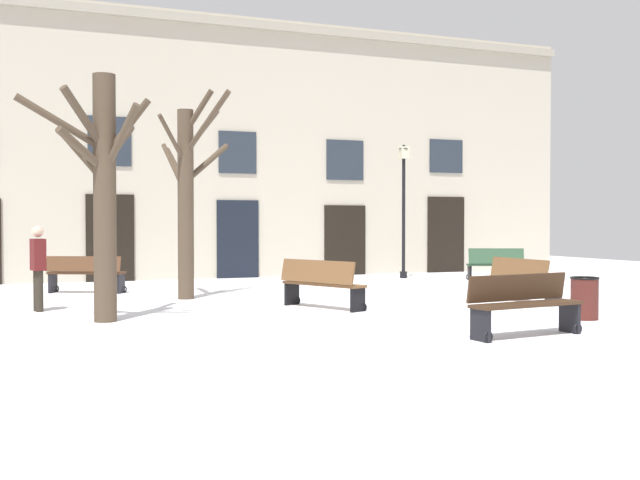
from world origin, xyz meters
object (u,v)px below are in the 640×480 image
Objects in this scene: bench_back_to_back_right at (495,264)px; bench_far_corner at (86,273)px; streetlamp at (404,197)px; bench_facing_shops at (321,283)px; bench_back_to_back_left at (524,303)px; tree_foreground at (103,185)px; litter_bin at (584,298)px; tree_right_of_center at (187,192)px; person_strolling at (38,264)px; bench_near_lamp at (523,279)px.

bench_back_to_back_right is 0.89× the size of bench_far_corner.
streetlamp reaches higher than bench_far_corner.
bench_facing_shops is 8.74m from bench_back_to_back_right.
tree_foreground is at bearing 137.02° from bench_back_to_back_left.
streetlamp is 2.45× the size of bench_back_to_back_right.
streetlamp is 8.63m from bench_facing_shops.
litter_bin is 4.86m from bench_facing_shops.
litter_bin is at bearing 158.83° from bench_far_corner.
bench_facing_shops is at bearing -54.53° from tree_right_of_center.
person_strolling is (-12.43, -3.30, 0.42)m from bench_back_to_back_right.
person_strolling is (-8.76, 4.75, 0.52)m from litter_bin.
bench_far_corner is at bearing 88.29° from tree_foreground.
streetlamp reaches higher than bench_back_to_back_right.
bench_near_lamp is (8.53, 0.01, -1.82)m from tree_foreground.
bench_far_corner is at bearing 22.46° from bench_back_to_back_right.
tree_foreground is (-2.13, -3.33, -0.04)m from tree_right_of_center.
bench_far_corner is at bearing -29.63° from person_strolling.
streetlamp is at bearing 36.89° from tree_foreground.
bench_near_lamp reaches higher than litter_bin.
bench_near_lamp is at bearing 74.68° from litter_bin.
tree_right_of_center is 9.71m from bench_back_to_back_right.
litter_bin is 0.40× the size of bench_far_corner.
streetlamp is 3.33m from bench_back_to_back_right.
tree_foreground reaches higher than bench_back_to_back_left.
bench_far_corner is at bearing 112.26° from bench_back_to_back_left.
streetlamp is at bearing 80.53° from litter_bin.
tree_right_of_center reaches higher than tree_foreground.
litter_bin is 8.85m from bench_back_to_back_right.
bench_back_to_back_right is (7.29, 4.82, -0.03)m from bench_facing_shops.
litter_bin is at bearing -156.56° from bench_facing_shops.
bench_back_to_back_left is at bearing -143.94° from person_strolling.
streetlamp is 2.06× the size of bench_back_to_back_left.
streetlamp is 11.86m from bench_back_to_back_left.
bench_facing_shops is at bearing 6.70° from tree_foreground.
bench_back_to_back_right is at bearing 11.94° from tree_right_of_center.
bench_back_to_back_left is at bearing 81.42° from bench_back_to_back_right.
tree_right_of_center is 2.34× the size of bench_back_to_back_left.
bench_back_to_back_right reaches higher than bench_far_corner.
person_strolling reaches higher than bench_back_to_back_left.
bench_facing_shops is (2.03, -2.84, -1.85)m from tree_right_of_center.
bench_back_to_back_left is at bearing 173.00° from bench_facing_shops.
tree_foreground is 2.18× the size of bench_facing_shops.
tree_foreground is at bearing 71.97° from bench_facing_shops.
litter_bin is 0.38× the size of bench_near_lamp.
person_strolling is at bearing 116.26° from tree_foreground.
bench_back_to_back_right reaches higher than litter_bin.
bench_facing_shops is at bearing 154.61° from bench_far_corner.
bench_near_lamp is 1.18× the size of bench_back_to_back_right.
tree_foreground is 8.47m from litter_bin.
person_strolling reaches higher than bench_near_lamp.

